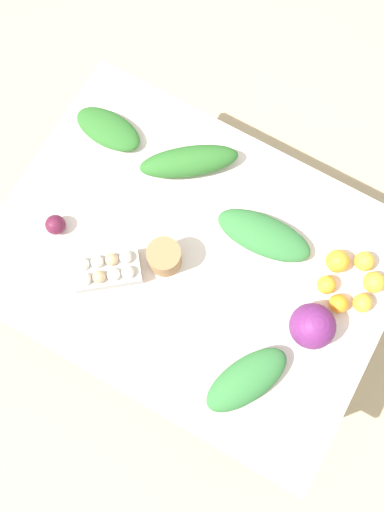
# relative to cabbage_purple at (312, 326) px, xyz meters

# --- Properties ---
(ground_plane) EXTENTS (8.00, 8.00, 0.00)m
(ground_plane) POSITION_rel_cabbage_purple_xyz_m (0.46, -0.02, -0.81)
(ground_plane) COLOR #C6B289
(dining_table) EXTENTS (1.38, 1.02, 0.73)m
(dining_table) POSITION_rel_cabbage_purple_xyz_m (0.46, -0.02, -0.16)
(dining_table) COLOR silver
(dining_table) RESTS_ON ground_plane
(cabbage_purple) EXTENTS (0.15, 0.15, 0.15)m
(cabbage_purple) POSITION_rel_cabbage_purple_xyz_m (0.00, 0.00, 0.00)
(cabbage_purple) COLOR #6B2366
(cabbage_purple) RESTS_ON dining_table
(egg_carton) EXTENTS (0.25, 0.23, 0.09)m
(egg_carton) POSITION_rel_cabbage_purple_xyz_m (0.69, 0.17, -0.03)
(egg_carton) COLOR #B7B7B2
(egg_carton) RESTS_ON dining_table
(paper_bag) EXTENTS (0.11, 0.11, 0.12)m
(paper_bag) POSITION_rel_cabbage_purple_xyz_m (0.54, 0.03, -0.02)
(paper_bag) COLOR #997047
(paper_bag) RESTS_ON dining_table
(greens_bunch_kale) EXTENTS (0.35, 0.17, 0.07)m
(greens_bunch_kale) POSITION_rel_cabbage_purple_xyz_m (0.28, -0.21, -0.04)
(greens_bunch_kale) COLOR #337538
(greens_bunch_kale) RESTS_ON dining_table
(greens_bunch_dandelion) EXTENTS (0.35, 0.31, 0.09)m
(greens_bunch_dandelion) POSITION_rel_cabbage_purple_xyz_m (0.64, -0.31, -0.03)
(greens_bunch_dandelion) COLOR #2D6B28
(greens_bunch_dandelion) RESTS_ON dining_table
(greens_bunch_beet_tops) EXTENTS (0.27, 0.14, 0.06)m
(greens_bunch_beet_tops) POSITION_rel_cabbage_purple_xyz_m (0.96, -0.29, -0.05)
(greens_bunch_beet_tops) COLOR #2D6B28
(greens_bunch_beet_tops) RESTS_ON dining_table
(greens_bunch_scallion) EXTENTS (0.26, 0.33, 0.09)m
(greens_bunch_scallion) POSITION_rel_cabbage_purple_xyz_m (0.10, 0.25, -0.03)
(greens_bunch_scallion) COLOR #337538
(greens_bunch_scallion) RESTS_ON dining_table
(beet_root) EXTENTS (0.07, 0.07, 0.07)m
(beet_root) POSITION_rel_cabbage_purple_xyz_m (0.93, 0.12, -0.04)
(beet_root) COLOR #5B1933
(beet_root) RESTS_ON dining_table
(orange_0) EXTENTS (0.07, 0.07, 0.07)m
(orange_0) POSITION_rel_cabbage_purple_xyz_m (-0.05, -0.12, -0.04)
(orange_0) COLOR orange
(orange_0) RESTS_ON dining_table
(orange_1) EXTENTS (0.07, 0.07, 0.07)m
(orange_1) POSITION_rel_cabbage_purple_xyz_m (-0.12, -0.24, -0.04)
(orange_1) COLOR #F9A833
(orange_1) RESTS_ON dining_table
(orange_2) EXTENTS (0.07, 0.07, 0.07)m
(orange_2) POSITION_rel_cabbage_purple_xyz_m (-0.06, -0.29, -0.04)
(orange_2) COLOR #F9A833
(orange_2) RESTS_ON dining_table
(orange_3) EXTENTS (0.06, 0.06, 0.06)m
(orange_3) POSITION_rel_cabbage_purple_xyz_m (0.01, -0.16, -0.04)
(orange_3) COLOR orange
(orange_3) RESTS_ON dining_table
(orange_4) EXTENTS (0.08, 0.08, 0.08)m
(orange_4) POSITION_rel_cabbage_purple_xyz_m (0.02, -0.25, -0.04)
(orange_4) COLOR orange
(orange_4) RESTS_ON dining_table
(orange_5) EXTENTS (0.07, 0.07, 0.07)m
(orange_5) POSITION_rel_cabbage_purple_xyz_m (-0.12, -0.16, -0.04)
(orange_5) COLOR #F9A833
(orange_5) RESTS_ON dining_table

